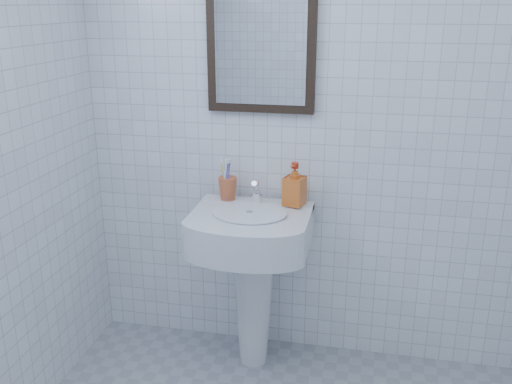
# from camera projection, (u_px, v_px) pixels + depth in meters

# --- Properties ---
(wall_back) EXTENTS (2.20, 0.02, 2.50)m
(wall_back) POSITION_uv_depth(u_px,v_px,m) (311.00, 111.00, 2.64)
(wall_back) COLOR silver
(wall_back) RESTS_ON ground
(washbasin) EXTENTS (0.54, 0.40, 0.83)m
(washbasin) POSITION_uv_depth(u_px,v_px,m) (252.00, 262.00, 2.70)
(washbasin) COLOR silver
(washbasin) RESTS_ON ground
(faucet) EXTENTS (0.05, 0.11, 0.12)m
(faucet) POSITION_uv_depth(u_px,v_px,m) (256.00, 193.00, 2.69)
(faucet) COLOR silver
(faucet) RESTS_ON washbasin
(toothbrush_cup) EXTENTS (0.10, 0.10, 0.11)m
(toothbrush_cup) POSITION_uv_depth(u_px,v_px,m) (228.00, 188.00, 2.74)
(toothbrush_cup) COLOR #BA562F
(toothbrush_cup) RESTS_ON washbasin
(soap_dispenser) EXTENTS (0.11, 0.11, 0.20)m
(soap_dispenser) POSITION_uv_depth(u_px,v_px,m) (295.00, 184.00, 2.65)
(soap_dispenser) COLOR #D24C14
(soap_dispenser) RESTS_ON washbasin
(wall_mirror) EXTENTS (0.50, 0.04, 0.62)m
(wall_mirror) POSITION_uv_depth(u_px,v_px,m) (261.00, 44.00, 2.57)
(wall_mirror) COLOR black
(wall_mirror) RESTS_ON wall_back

